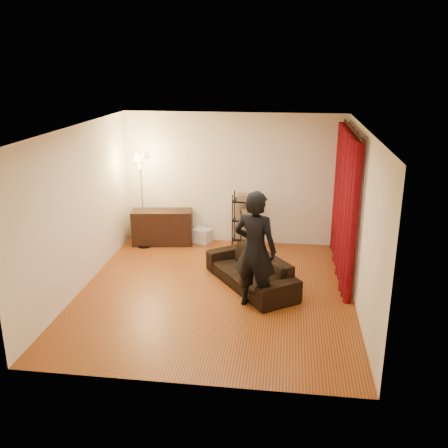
# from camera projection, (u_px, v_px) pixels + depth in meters

# --- Properties ---
(floor) EXTENTS (5.00, 5.00, 0.00)m
(floor) POSITION_uv_depth(u_px,v_px,m) (216.00, 292.00, 8.30)
(floor) COLOR #9B5118
(floor) RESTS_ON ground
(ceiling) EXTENTS (5.00, 5.00, 0.00)m
(ceiling) POSITION_uv_depth(u_px,v_px,m) (215.00, 128.00, 7.45)
(ceiling) COLOR white
(ceiling) RESTS_ON ground
(wall_back) EXTENTS (5.00, 0.00, 5.00)m
(wall_back) POSITION_uv_depth(u_px,v_px,m) (233.00, 179.00, 10.23)
(wall_back) COLOR #F3E7C8
(wall_back) RESTS_ON ground
(wall_front) EXTENTS (5.00, 0.00, 5.00)m
(wall_front) POSITION_uv_depth(u_px,v_px,m) (182.00, 280.00, 5.52)
(wall_front) COLOR #F3E7C8
(wall_front) RESTS_ON ground
(wall_left) EXTENTS (0.00, 5.00, 5.00)m
(wall_left) POSITION_uv_depth(u_px,v_px,m) (79.00, 209.00, 8.16)
(wall_left) COLOR #F3E7C8
(wall_left) RESTS_ON ground
(wall_right) EXTENTS (0.00, 5.00, 5.00)m
(wall_right) POSITION_uv_depth(u_px,v_px,m) (361.00, 220.00, 7.59)
(wall_right) COLOR #F3E7C8
(wall_right) RESTS_ON ground
(curtain_rod) EXTENTS (0.04, 2.65, 0.04)m
(curtain_rod) POSITION_uv_depth(u_px,v_px,m) (353.00, 129.00, 8.28)
(curtain_rod) COLOR black
(curtain_rod) RESTS_ON wall_right
(curtain) EXTENTS (0.22, 2.65, 2.55)m
(curtain) POSITION_uv_depth(u_px,v_px,m) (345.00, 205.00, 8.69)
(curtain) COLOR #6F0A09
(curtain) RESTS_ON ground
(sofa) EXTENTS (1.74, 2.01, 0.56)m
(sofa) POSITION_uv_depth(u_px,v_px,m) (251.00, 270.00, 8.45)
(sofa) COLOR black
(sofa) RESTS_ON ground
(person) EXTENTS (0.79, 0.63, 1.86)m
(person) POSITION_uv_depth(u_px,v_px,m) (255.00, 250.00, 7.56)
(person) COLOR black
(person) RESTS_ON ground
(media_cabinet) EXTENTS (1.29, 0.64, 0.72)m
(media_cabinet) POSITION_uv_depth(u_px,v_px,m) (162.00, 227.00, 10.39)
(media_cabinet) COLOR black
(media_cabinet) RESTS_ON ground
(storage_boxes) EXTENTS (0.45, 0.42, 0.30)m
(storage_boxes) POSITION_uv_depth(u_px,v_px,m) (202.00, 236.00, 10.50)
(storage_boxes) COLOR silver
(storage_boxes) RESTS_ON ground
(wire_shelf) EXTENTS (0.59, 0.49, 1.12)m
(wire_shelf) POSITION_uv_depth(u_px,v_px,m) (246.00, 220.00, 10.23)
(wire_shelf) COLOR black
(wire_shelf) RESTS_ON ground
(floor_lamp) EXTENTS (0.37, 0.37, 1.95)m
(floor_lamp) POSITION_uv_depth(u_px,v_px,m) (142.00, 201.00, 10.04)
(floor_lamp) COLOR silver
(floor_lamp) RESTS_ON ground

